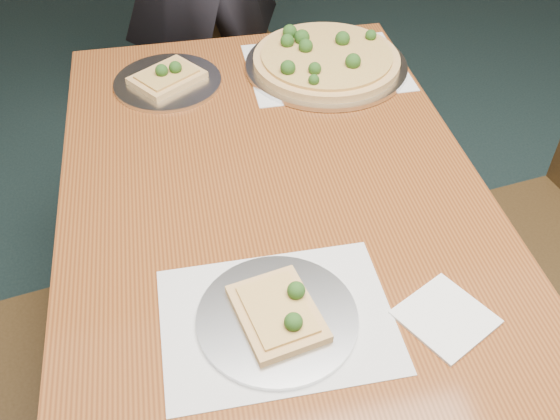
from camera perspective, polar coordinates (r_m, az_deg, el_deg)
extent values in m
cube|color=#612E13|center=(1.30, 0.00, -0.72)|extent=(0.90, 1.50, 0.04)
cylinder|color=black|center=(2.06, -14.47, 3.48)|extent=(0.07, 0.07, 0.70)
cylinder|color=black|center=(2.13, 6.83, 6.13)|extent=(0.07, 0.07, 0.70)
cube|color=black|center=(2.33, -3.81, 12.82)|extent=(0.52, 0.52, 0.04)
cylinder|color=black|center=(2.27, -5.71, 4.51)|extent=(0.04, 0.04, 0.43)
cylinder|color=black|center=(2.54, -9.04, 8.97)|extent=(0.04, 0.04, 0.43)
cylinder|color=black|center=(2.39, 2.23, 7.08)|extent=(0.04, 0.04, 0.43)
cylinder|color=black|center=(2.65, -1.69, 11.14)|extent=(0.04, 0.04, 0.43)
cylinder|color=black|center=(1.78, -18.79, -12.80)|extent=(0.04, 0.04, 0.43)
cube|color=black|center=(1.76, 22.55, -2.95)|extent=(0.48, 0.48, 0.04)
cylinder|color=black|center=(1.92, 13.40, -5.54)|extent=(0.04, 0.04, 0.43)
cylinder|color=black|center=(2.10, 21.89, -2.83)|extent=(0.04, 0.04, 0.43)
cylinder|color=black|center=(1.76, 19.22, -13.75)|extent=(0.04, 0.04, 0.43)
cube|color=white|center=(1.74, 4.22, 12.90)|extent=(0.42, 0.32, 0.00)
cube|color=white|center=(1.10, -0.24, -10.02)|extent=(0.40, 0.30, 0.00)
cylinder|color=silver|center=(1.74, 4.24, 13.09)|extent=(0.44, 0.44, 0.01)
cylinder|color=tan|center=(1.73, 4.26, 13.55)|extent=(0.39, 0.39, 0.02)
cylinder|color=#E0D475|center=(1.72, 4.29, 13.96)|extent=(0.35, 0.35, 0.01)
sphere|color=#1C3F13|center=(1.73, 2.37, 14.75)|extent=(0.04, 0.04, 0.04)
sphere|color=#1C3F13|center=(1.80, 8.31, 15.53)|extent=(0.03, 0.03, 0.03)
sphere|color=#1C3F13|center=(1.75, 0.67, 15.20)|extent=(0.04, 0.04, 0.04)
sphere|color=#1C3F13|center=(1.80, 0.90, 15.98)|extent=(0.04, 0.04, 0.04)
sphere|color=#1C3F13|center=(1.59, 3.11, 11.80)|extent=(0.03, 0.03, 0.03)
sphere|color=#1C3F13|center=(1.63, 3.20, 12.78)|extent=(0.03, 0.03, 0.03)
sphere|color=#1C3F13|center=(1.67, 6.70, 13.36)|extent=(0.04, 0.04, 0.04)
sphere|color=#1C3F13|center=(1.63, 0.73, 12.88)|extent=(0.04, 0.04, 0.04)
sphere|color=#1C3F13|center=(1.77, 5.74, 15.32)|extent=(0.04, 0.04, 0.04)
sphere|color=#1C3F13|center=(1.77, 2.02, 15.50)|extent=(0.04, 0.04, 0.04)
cylinder|color=silver|center=(1.09, -0.24, -9.83)|extent=(0.28, 0.28, 0.01)
cube|color=tan|center=(1.08, -0.25, -9.42)|extent=(0.16, 0.19, 0.02)
cube|color=#E0D475|center=(1.07, -0.25, -9.06)|extent=(0.13, 0.16, 0.01)
sphere|color=#1C3F13|center=(1.04, 1.24, -10.18)|extent=(0.03, 0.03, 0.03)
sphere|color=#1C3F13|center=(1.08, 1.49, -7.35)|extent=(0.03, 0.03, 0.03)
cylinder|color=silver|center=(1.69, -10.22, 11.45)|extent=(0.28, 0.28, 0.01)
cube|color=tan|center=(1.68, -10.28, 11.83)|extent=(0.21, 0.20, 0.02)
cube|color=#E0D475|center=(1.68, -10.33, 12.14)|extent=(0.17, 0.16, 0.01)
sphere|color=#1C3F13|center=(1.67, -10.78, 12.42)|extent=(0.03, 0.03, 0.03)
sphere|color=#1C3F13|center=(1.67, -9.55, 12.73)|extent=(0.03, 0.03, 0.03)
cube|color=white|center=(1.13, 14.90, -9.45)|extent=(0.19, 0.19, 0.01)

